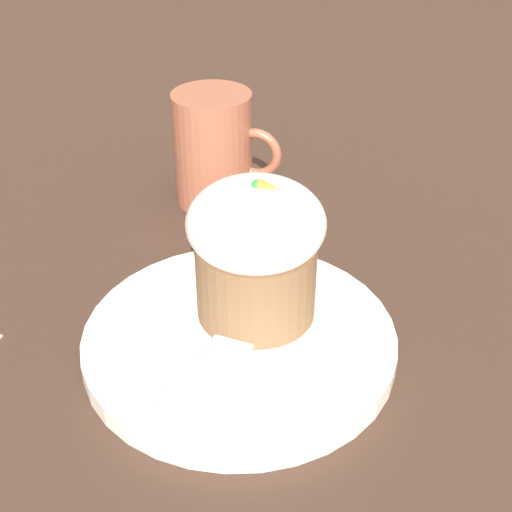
% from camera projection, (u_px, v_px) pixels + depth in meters
% --- Properties ---
extents(ground_plane, '(4.00, 4.00, 0.00)m').
position_uv_depth(ground_plane, '(240.00, 349.00, 0.49)').
color(ground_plane, '#3D281E').
extents(dessert_plate, '(0.21, 0.21, 0.02)m').
position_uv_depth(dessert_plate, '(240.00, 341.00, 0.49)').
color(dessert_plate, white).
rests_on(dessert_plate, ground_plane).
extents(carrot_cake, '(0.09, 0.09, 0.11)m').
position_uv_depth(carrot_cake, '(256.00, 248.00, 0.47)').
color(carrot_cake, brown).
rests_on(carrot_cake, dessert_plate).
extents(spoon, '(0.05, 0.11, 0.01)m').
position_uv_depth(spoon, '(215.00, 351.00, 0.46)').
color(spoon, silver).
rests_on(spoon, dessert_plate).
extents(coffee_cup, '(0.10, 0.07, 0.10)m').
position_uv_depth(coffee_cup, '(215.00, 149.00, 0.64)').
color(coffee_cup, '#9E563D').
rests_on(coffee_cup, ground_plane).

